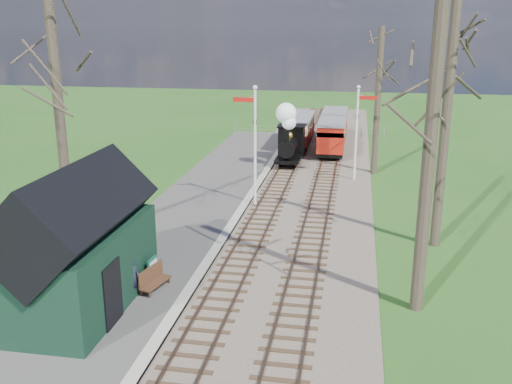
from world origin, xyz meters
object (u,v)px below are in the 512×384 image
bench (153,279)px  red_carriage_a (332,137)px  semaphore_near (254,138)px  sign_board (153,271)px  semaphore_far (358,126)px  locomotive (289,137)px  person (133,278)px  red_carriage_b (335,124)px  station_shed (79,246)px  coach (299,129)px

bench → red_carriage_a: bearing=77.6°
semaphore_near → sign_board: size_ratio=6.30×
semaphore_far → red_carriage_a: (-1.77, 6.53, -1.94)m
bench → locomotive: bearing=82.9°
person → bench: bearing=-26.9°
person → red_carriage_b: bearing=-7.8°
station_shed → bench: (1.86, 1.52, -1.68)m
locomotive → red_carriage_a: locomotive is taller
semaphore_near → locomotive: size_ratio=1.49×
semaphore_far → person: size_ratio=3.99×
bench → sign_board: bearing=110.6°
semaphore_near → locomotive: semaphore_near is taller
semaphore_near → red_carriage_a: (3.37, 12.53, -2.21)m
semaphore_near → sign_board: semaphore_near is taller
semaphore_far → bench: (-6.82, -16.49, -2.77)m
semaphore_near → bench: bearing=-99.1°
red_carriage_b → sign_board: size_ratio=4.82×
red_carriage_a → person: 24.36m
station_shed → red_carriage_b: (6.90, 30.03, -0.86)m
coach → bench: coach is taller
bench → red_carriage_b: bearing=80.0°
station_shed → locomotive: bearing=78.5°
coach → person: coach is taller
sign_board → coach: bearing=84.2°
semaphore_far → bench: semaphore_far is taller
semaphore_near → red_carriage_b: semaphore_near is taller
red_carriage_a → person: (-5.45, -23.73, -0.49)m
station_shed → semaphore_far: bearing=64.3°
semaphore_far → red_carriage_b: bearing=98.4°
locomotive → sign_board: bearing=-97.6°
coach → station_shed: bearing=-99.0°
coach → bench: bearing=-95.4°
station_shed → sign_board: bearing=47.6°
coach → sign_board: size_ratio=6.77×
semaphore_far → locomotive: 5.54m
red_carriage_b → person: (-5.45, -29.23, -0.49)m
locomotive → sign_board: (-2.57, -19.19, -1.25)m
station_shed → person: size_ratio=4.39×
locomotive → coach: size_ratio=0.63×
red_carriage_a → sign_board: size_ratio=4.82×
semaphore_near → semaphore_far: size_ratio=1.09×
locomotive → red_carriage_b: locomotive is taller
semaphore_near → coach: bearing=87.1°
red_carriage_a → semaphore_near: bearing=-105.1°
locomotive → sign_board: locomotive is taller
semaphore_near → person: semaphore_near is taller
locomotive → red_carriage_a: 4.36m
station_shed → semaphore_near: (3.53, 12.00, 1.35)m
semaphore_near → bench: 11.04m
red_carriage_a → red_carriage_b: same height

